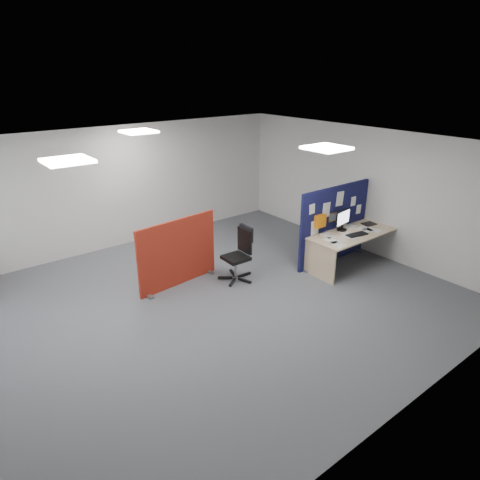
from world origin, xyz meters
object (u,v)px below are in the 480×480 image
main_desk (350,239)px  monitor_main (343,219)px  red_divider (178,253)px  office_chair (240,250)px  navy_divider (334,224)px

main_desk → monitor_main: monitor_main is taller
red_divider → office_chair: red_divider is taller
main_desk → office_chair: bearing=157.6°
monitor_main → red_divider: size_ratio=0.28×
navy_divider → monitor_main: 0.24m
navy_divider → office_chair: bearing=165.3°
monitor_main → red_divider: (-3.15, 1.25, -0.33)m
main_desk → red_divider: bearing=156.2°
navy_divider → office_chair: (-2.04, 0.54, -0.23)m
main_desk → office_chair: size_ratio=1.90×
main_desk → monitor_main: size_ratio=4.05×
red_divider → office_chair: bearing=-32.7°
main_desk → red_divider: size_ratio=1.15×
navy_divider → red_divider: size_ratio=1.15×
monitor_main → office_chair: bearing=151.9°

